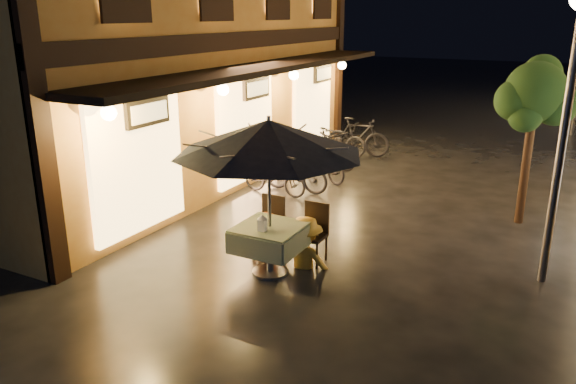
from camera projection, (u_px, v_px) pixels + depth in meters
The scene contains 17 objects.
ground at pixel (305, 293), 8.10m from camera, with size 90.00×90.00×0.00m, color black.
west_building at pixel (159, 20), 12.88m from camera, with size 5.90×11.40×7.40m.
street_tree at pixel (536, 96), 10.11m from camera, with size 1.43×1.20×3.15m.
streetlamp_near at pixel (571, 86), 7.58m from camera, with size 0.36×0.36×4.23m.
cafe_table at pixel (270, 238), 8.55m from camera, with size 0.99×0.99×0.78m.
patio_umbrella at pixel (269, 137), 8.07m from camera, with size 2.83×2.83×2.46m.
cafe_chair_left at pixel (271, 221), 9.36m from camera, with size 0.42×0.42×0.97m.
cafe_chair_right at pixel (314, 229), 9.01m from camera, with size 0.42×0.42×0.97m.
table_lantern at pixel (262, 222), 8.26m from camera, with size 0.16×0.16×0.25m.
person_orange at pixel (267, 213), 9.15m from camera, with size 0.72×0.56×1.47m, color #CC5416.
person_yellow at pixel (305, 218), 8.77m from camera, with size 1.02×0.59×1.58m, color yellow.
bicycle_0 at pixel (275, 176), 12.40m from camera, with size 0.55×1.57×0.82m, color black.
bicycle_1 at pixel (295, 171), 12.57m from camera, with size 0.45×1.59×0.96m, color black.
bicycle_2 at pixel (321, 163), 13.45m from camera, with size 0.56×1.59×0.84m, color black.
bicycle_3 at pixel (331, 148), 14.53m from camera, with size 0.48×1.70×1.02m, color black.
bicycle_4 at pixel (337, 138), 15.87m from camera, with size 0.63×1.81×0.95m, color black.
bicycle_5 at pixel (358, 137), 15.74m from camera, with size 0.51×1.79×1.08m, color black.
Camera 1 is at (3.16, -6.56, 3.85)m, focal length 35.00 mm.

